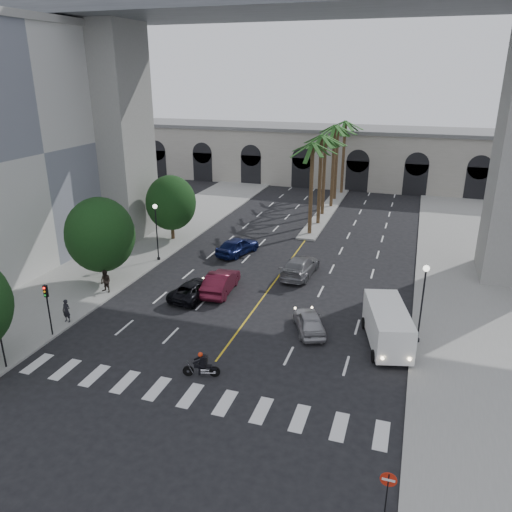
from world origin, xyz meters
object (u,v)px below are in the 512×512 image
Objects in this scene: traffic_signal_far at (47,302)px; car_e at (238,246)px; motorcycle_rider at (202,365)px; lamp_post_left_far at (156,227)px; car_c at (194,289)px; car_a at (309,322)px; cargo_van at (387,325)px; lamp_post_right at (423,297)px; pedestrian_a at (66,311)px; car_b at (221,282)px; do_not_enter_sign at (388,488)px; pedestrian_b at (106,281)px; car_d at (300,266)px.

traffic_signal_far reaches higher than car_e.
lamp_post_left_far is at bearing 110.65° from motorcycle_rider.
car_c is (6.31, 8.39, -1.84)m from traffic_signal_far.
car_a is (4.61, 7.02, 0.01)m from motorcycle_rider.
car_e is 19.50m from cargo_van.
lamp_post_right is 7.36m from car_a.
car_c is 0.98× the size of car_e.
traffic_signal_far is 16.97m from car_a.
pedestrian_a is (-21.01, -3.87, -0.44)m from cargo_van.
lamp_post_right is 23.62m from traffic_signal_far.
traffic_signal_far is 11.39m from motorcycle_rider.
car_e is (6.12, 18.49, -1.67)m from traffic_signal_far.
car_a is at bearing -175.11° from lamp_post_right.
car_b is 2.20m from car_c.
cargo_van is at bearing 157.80° from car_b.
cargo_van is at bearing 94.18° from do_not_enter_sign.
car_a is 1.63× the size of do_not_enter_sign.
cargo_van reaches higher than pedestrian_a.
lamp_post_left_far is 22.77m from cargo_van.
car_a is at bearing 113.22° from do_not_enter_sign.
car_e is at bearing 124.38° from cargo_van.
lamp_post_right is at bearing -19.33° from lamp_post_left_far.
cargo_van is (14.69, -12.81, 0.57)m from car_e.
pedestrian_a is (-16.00, -4.10, 0.25)m from car_a.
cargo_van is (5.01, -0.23, 0.69)m from car_a.
traffic_signal_far is 0.76× the size of car_c.
lamp_post_left_far reaches higher than cargo_van.
lamp_post_left_far is at bearing 134.14° from do_not_enter_sign.
lamp_post_left_far is 2.96× the size of pedestrian_b.
car_b reaches higher than car_d.
car_b is at bearing 28.74° from pedestrian_b.
car_c is 9.26m from pedestrian_a.
pedestrian_b is 0.70× the size of do_not_enter_sign.
cargo_van is at bearing -156.48° from lamp_post_right.
traffic_signal_far is 0.65× the size of car_d.
car_d is at bearing -125.64° from car_c.
traffic_signal_far is at bearing 89.21° from car_e.
car_d is at bearing 138.23° from lamp_post_right.
cargo_van is 21.33m from pedestrian_b.
lamp_post_left_far is at bearing 6.82° from car_d.
lamp_post_right is 2.75m from cargo_van.
do_not_enter_sign reaches higher than pedestrian_a.
cargo_van reaches higher than pedestrian_b.
pedestrian_a is (-11.39, 2.92, 0.26)m from motorcycle_rider.
pedestrian_a is (-22.90, -4.69, -2.26)m from lamp_post_right.
motorcycle_rider is at bearing -159.33° from cargo_van.
motorcycle_rider is 14.14m from pedestrian_b.
lamp_post_left_far reaches higher than pedestrian_a.
car_b is 3.15× the size of pedestrian_a.
pedestrian_b is at bearing 130.43° from motorcycle_rider.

